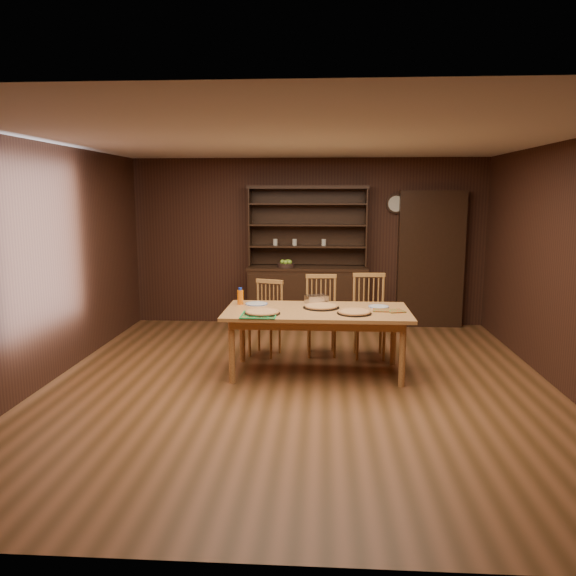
# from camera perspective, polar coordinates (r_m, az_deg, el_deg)

# --- Properties ---
(floor) EXTENTS (6.00, 6.00, 0.00)m
(floor) POSITION_cam_1_polar(r_m,az_deg,el_deg) (6.18, 1.15, -9.83)
(floor) COLOR brown
(floor) RESTS_ON ground
(room_shell) EXTENTS (6.00, 6.00, 6.00)m
(room_shell) POSITION_cam_1_polar(r_m,az_deg,el_deg) (5.85, 1.20, 4.90)
(room_shell) COLOR silver
(room_shell) RESTS_ON floor
(china_hutch) EXTENTS (1.84, 0.52, 2.17)m
(china_hutch) POSITION_cam_1_polar(r_m,az_deg,el_deg) (8.71, 1.96, -0.08)
(china_hutch) COLOR black
(china_hutch) RESTS_ON floor
(doorway) EXTENTS (1.00, 0.18, 2.10)m
(doorway) POSITION_cam_1_polar(r_m,az_deg,el_deg) (8.94, 14.29, 2.82)
(doorway) COLOR black
(doorway) RESTS_ON floor
(wall_clock) EXTENTS (0.30, 0.05, 0.30)m
(wall_clock) POSITION_cam_1_polar(r_m,az_deg,el_deg) (8.85, 10.91, 8.40)
(wall_clock) COLOR black
(wall_clock) RESTS_ON room_shell
(dining_table) EXTENTS (2.09, 1.05, 0.75)m
(dining_table) POSITION_cam_1_polar(r_m,az_deg,el_deg) (6.40, 2.96, -2.85)
(dining_table) COLOR #C78745
(dining_table) RESTS_ON floor
(chair_left) EXTENTS (0.49, 0.48, 0.96)m
(chair_left) POSITION_cam_1_polar(r_m,az_deg,el_deg) (7.23, -2.16, -2.78)
(chair_left) COLOR #B4793D
(chair_left) RESTS_ON floor
(chair_center) EXTENTS (0.44, 0.43, 1.02)m
(chair_center) POSITION_cam_1_polar(r_m,az_deg,el_deg) (7.25, 3.39, -2.48)
(chair_center) COLOR #B4793D
(chair_center) RESTS_ON floor
(chair_right) EXTENTS (0.45, 0.43, 1.05)m
(chair_right) POSITION_cam_1_polar(r_m,az_deg,el_deg) (7.22, 8.24, -2.48)
(chair_right) COLOR #B4793D
(chair_right) RESTS_ON floor
(pizza_left) EXTENTS (0.40, 0.40, 0.04)m
(pizza_left) POSITION_cam_1_polar(r_m,az_deg,el_deg) (6.17, -2.63, -2.48)
(pizza_left) COLOR black
(pizza_left) RESTS_ON dining_table
(pizza_right) EXTENTS (0.38, 0.38, 0.04)m
(pizza_right) POSITION_cam_1_polar(r_m,az_deg,el_deg) (6.21, 6.75, -2.46)
(pizza_right) COLOR black
(pizza_right) RESTS_ON dining_table
(pizza_center) EXTENTS (0.42, 0.42, 0.04)m
(pizza_center) POSITION_cam_1_polar(r_m,az_deg,el_deg) (6.49, 3.39, -1.88)
(pizza_center) COLOR black
(pizza_center) RESTS_ON dining_table
(cooling_rack) EXTENTS (0.40, 0.40, 0.02)m
(cooling_rack) POSITION_cam_1_polar(r_m,az_deg,el_deg) (6.09, -2.98, -2.72)
(cooling_rack) COLOR #0CA64B
(cooling_rack) RESTS_ON dining_table
(plate_left) EXTENTS (0.27, 0.27, 0.02)m
(plate_left) POSITION_cam_1_polar(r_m,az_deg,el_deg) (6.68, -3.22, -1.62)
(plate_left) COLOR beige
(plate_left) RESTS_ON dining_table
(plate_right) EXTENTS (0.24, 0.24, 0.02)m
(plate_right) POSITION_cam_1_polar(r_m,az_deg,el_deg) (6.59, 9.18, -1.88)
(plate_right) COLOR beige
(plate_right) RESTS_ON dining_table
(foil_dish) EXTENTS (0.30, 0.26, 0.10)m
(foil_dish) POSITION_cam_1_polar(r_m,az_deg,el_deg) (6.74, 2.90, -1.16)
(foil_dish) COLOR white
(foil_dish) RESTS_ON dining_table
(juice_bottle) EXTENTS (0.07, 0.07, 0.20)m
(juice_bottle) POSITION_cam_1_polar(r_m,az_deg,el_deg) (6.70, -4.86, -0.89)
(juice_bottle) COLOR orange
(juice_bottle) RESTS_ON dining_table
(pot_holder_a) EXTENTS (0.23, 0.23, 0.01)m
(pot_holder_a) POSITION_cam_1_polar(r_m,az_deg,el_deg) (6.39, 10.84, -2.31)
(pot_holder_a) COLOR red
(pot_holder_a) RESTS_ON dining_table
(pot_holder_b) EXTENTS (0.20, 0.20, 0.01)m
(pot_holder_b) POSITION_cam_1_polar(r_m,az_deg,el_deg) (6.41, 9.42, -2.24)
(pot_holder_b) COLOR red
(pot_holder_b) RESTS_ON dining_table
(fruit_bowl) EXTENTS (0.27, 0.27, 0.12)m
(fruit_bowl) POSITION_cam_1_polar(r_m,az_deg,el_deg) (8.60, -0.21, 2.43)
(fruit_bowl) COLOR black
(fruit_bowl) RESTS_ON china_hutch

